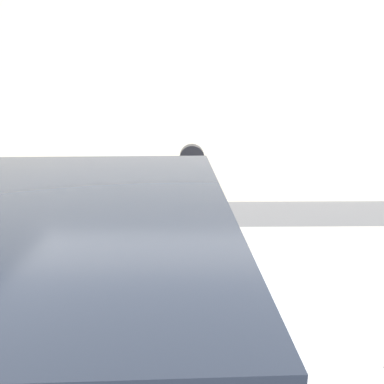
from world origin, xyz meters
The scene contains 3 objects.
sidewalk centered at (0.00, 2.20, 0.06)m, with size 24.00×2.80×0.12m.
building_facade centered at (0.00, 5.46, 2.49)m, with size 24.00×0.30×4.99m.
parking_meter centered at (-0.07, 0.97, 1.31)m, with size 0.18×0.15×1.61m.
Camera 1 is at (-0.10, -1.66, 2.10)m, focal length 35.00 mm.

